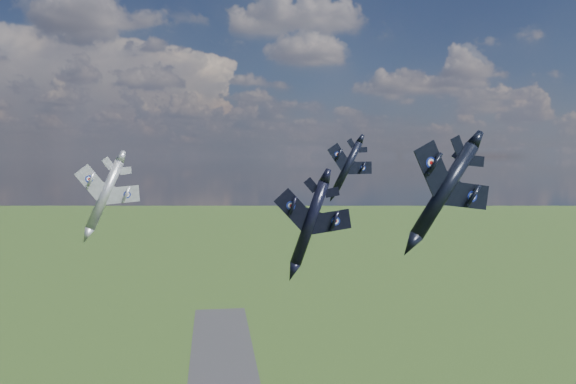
{
  "coord_description": "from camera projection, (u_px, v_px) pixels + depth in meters",
  "views": [
    {
      "loc": [
        -3.85,
        -69.36,
        87.37
      ],
      "look_at": [
        7.31,
        13.07,
        82.13
      ],
      "focal_mm": 35.0,
      "sensor_mm": 36.0,
      "label": 1
    }
  ],
  "objects": [
    {
      "name": "jet_high_navy",
      "position": [
        347.0,
        167.0,
        102.72
      ],
      "size": [
        11.22,
        14.6,
        7.07
      ],
      "primitive_type": null,
      "rotation": [
        0.0,
        0.48,
        0.08
      ],
      "color": "black"
    },
    {
      "name": "jet_lead_navy",
      "position": [
        310.0,
        223.0,
        78.07
      ],
      "size": [
        13.45,
        17.39,
        7.17
      ],
      "primitive_type": null,
      "rotation": [
        0.0,
        0.34,
        -0.07
      ],
      "color": "black"
    },
    {
      "name": "jet_left_silver",
      "position": [
        105.0,
        195.0,
        93.17
      ],
      "size": [
        17.39,
        19.91,
        8.03
      ],
      "primitive_type": null,
      "rotation": [
        0.0,
        0.42,
        0.36
      ],
      "color": "gray"
    },
    {
      "name": "jet_right_navy",
      "position": [
        445.0,
        190.0,
        59.45
      ],
      "size": [
        13.87,
        17.63,
        9.25
      ],
      "primitive_type": null,
      "rotation": [
        0.0,
        0.62,
        0.18
      ],
      "color": "black"
    }
  ]
}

